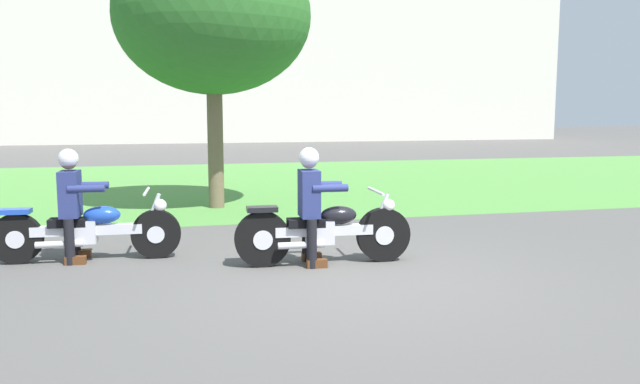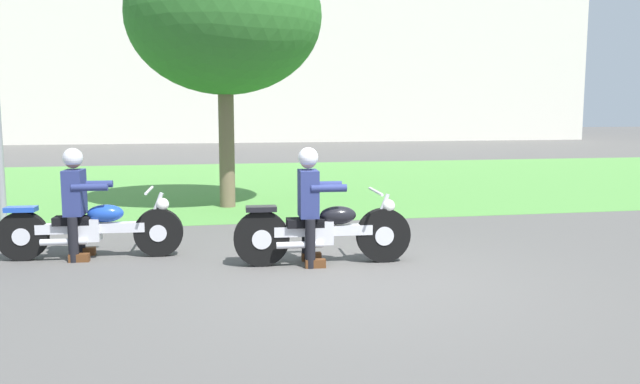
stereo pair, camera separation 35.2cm
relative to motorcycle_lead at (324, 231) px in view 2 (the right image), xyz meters
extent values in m
plane|color=#565451|center=(0.14, -0.80, -0.40)|extent=(120.00, 120.00, 0.00)
cube|color=#549342|center=(0.14, 8.91, -0.40)|extent=(60.00, 12.00, 0.01)
cylinder|color=black|center=(0.73, -0.04, -0.07)|extent=(0.67, 0.15, 0.66)
cylinder|color=silver|center=(0.73, -0.04, -0.07)|extent=(0.24, 0.15, 0.23)
cylinder|color=black|center=(-0.75, 0.04, -0.07)|extent=(0.67, 0.15, 0.66)
cylinder|color=silver|center=(-0.75, 0.04, -0.07)|extent=(0.24, 0.15, 0.23)
cube|color=silver|center=(-0.01, 0.00, 0.01)|extent=(1.19, 0.20, 0.12)
cube|color=silver|center=(-0.06, 0.01, -0.01)|extent=(0.33, 0.26, 0.28)
ellipsoid|color=black|center=(0.17, -0.01, 0.19)|extent=(0.45, 0.26, 0.22)
cube|color=black|center=(-0.23, 0.01, 0.11)|extent=(0.45, 0.26, 0.10)
cube|color=black|center=(-0.75, 0.04, 0.29)|extent=(0.37, 0.22, 0.06)
cylinder|color=silver|center=(0.68, -0.03, 0.18)|extent=(0.25, 0.06, 0.53)
cylinder|color=silver|center=(0.63, -0.03, 0.47)|extent=(0.07, 0.66, 0.04)
sphere|color=white|center=(0.79, -0.04, 0.29)|extent=(0.16, 0.16, 0.16)
cylinder|color=silver|center=(-0.31, -0.12, -0.13)|extent=(0.55, 0.11, 0.08)
cylinder|color=black|center=(-0.18, 0.19, -0.11)|extent=(0.12, 0.12, 0.58)
cube|color=#593319|center=(-0.12, 0.19, -0.35)|extent=(0.24, 0.11, 0.10)
cylinder|color=black|center=(-0.20, -0.17, -0.11)|extent=(0.12, 0.12, 0.58)
cube|color=#593319|center=(-0.14, -0.17, -0.35)|extent=(0.24, 0.11, 0.10)
cube|color=navy|center=(-0.19, 0.01, 0.46)|extent=(0.24, 0.39, 0.56)
cylinder|color=navy|center=(0.04, 0.17, 0.54)|extent=(0.42, 0.11, 0.09)
cylinder|color=navy|center=(0.03, -0.17, 0.54)|extent=(0.42, 0.11, 0.09)
sphere|color=#D8A884|center=(-0.19, 0.01, 0.86)|extent=(0.20, 0.20, 0.20)
sphere|color=silver|center=(-0.19, 0.01, 0.89)|extent=(0.24, 0.24, 0.24)
cylinder|color=black|center=(-1.98, 0.81, -0.09)|extent=(0.62, 0.15, 0.61)
cylinder|color=silver|center=(-1.98, 0.81, -0.09)|extent=(0.22, 0.15, 0.21)
cylinder|color=black|center=(-3.61, 0.89, -0.09)|extent=(0.62, 0.15, 0.61)
cylinder|color=silver|center=(-3.61, 0.89, -0.09)|extent=(0.22, 0.15, 0.21)
cube|color=silver|center=(-2.79, 0.85, -0.01)|extent=(1.31, 0.21, 0.12)
cube|color=silver|center=(-2.84, 0.85, -0.03)|extent=(0.33, 0.26, 0.28)
ellipsoid|color=#1E47B2|center=(-2.61, 0.84, 0.17)|extent=(0.45, 0.26, 0.22)
cube|color=black|center=(-3.01, 0.86, 0.09)|extent=(0.45, 0.26, 0.10)
cube|color=#1E47B2|center=(-3.61, 0.89, 0.24)|extent=(0.37, 0.22, 0.06)
cylinder|color=silver|center=(-2.03, 0.81, 0.16)|extent=(0.25, 0.06, 0.53)
cylinder|color=silver|center=(-2.08, 0.81, 0.45)|extent=(0.07, 0.66, 0.04)
sphere|color=white|center=(-1.92, 0.81, 0.27)|extent=(0.16, 0.16, 0.16)
cylinder|color=silver|center=(-3.10, 0.73, -0.15)|extent=(0.55, 0.11, 0.08)
cylinder|color=black|center=(-2.96, 1.04, -0.12)|extent=(0.12, 0.12, 0.56)
cube|color=#593319|center=(-2.90, 1.04, -0.35)|extent=(0.24, 0.11, 0.10)
cylinder|color=black|center=(-2.98, 0.68, -0.12)|extent=(0.12, 0.12, 0.56)
cube|color=#593319|center=(-2.92, 0.68, -0.35)|extent=(0.24, 0.11, 0.10)
cube|color=navy|center=(-2.97, 0.86, 0.44)|extent=(0.24, 0.39, 0.56)
cylinder|color=navy|center=(-2.74, 1.02, 0.52)|extent=(0.42, 0.11, 0.09)
cylinder|color=navy|center=(-2.76, 0.68, 0.52)|extent=(0.42, 0.11, 0.09)
sphere|color=#996B4C|center=(-2.97, 0.86, 0.84)|extent=(0.20, 0.20, 0.20)
sphere|color=silver|center=(-2.97, 0.86, 0.87)|extent=(0.24, 0.24, 0.24)
cylinder|color=brown|center=(-0.90, 4.86, 0.76)|extent=(0.29, 0.29, 2.32)
ellipsoid|color=#2D6B28|center=(-0.90, 4.86, 3.19)|extent=(3.63, 3.63, 2.90)
camera|label=1|loc=(-1.83, -7.27, 1.44)|focal=35.60mm
camera|label=2|loc=(-1.49, -7.34, 1.44)|focal=35.60mm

